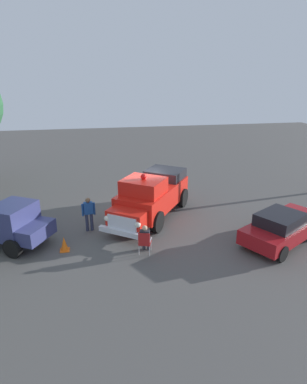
% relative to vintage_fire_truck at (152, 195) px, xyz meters
% --- Properties ---
extents(ground_plane, '(60.00, 60.00, 0.00)m').
position_rel_vintage_fire_truck_xyz_m(ground_plane, '(0.44, -0.75, -1.20)').
color(ground_plane, '#514F4C').
extents(vintage_fire_truck, '(5.22, 6.10, 2.59)m').
position_rel_vintage_fire_truck_xyz_m(vintage_fire_truck, '(0.00, 0.00, 0.00)').
color(vintage_fire_truck, black).
rests_on(vintage_fire_truck, ground).
extents(classic_hot_rod, '(4.70, 3.77, 1.46)m').
position_rel_vintage_fire_truck_xyz_m(classic_hot_rod, '(-5.21, 3.82, -0.45)').
color(classic_hot_rod, black).
rests_on(classic_hot_rod, ground).
extents(lawn_chair_near_truck, '(0.63, 0.63, 1.02)m').
position_rel_vintage_fire_truck_xyz_m(lawn_chair_near_truck, '(0.98, 3.73, -0.61)').
color(lawn_chair_near_truck, '#B7BABF').
rests_on(lawn_chair_near_truck, ground).
extents(spectator_seated, '(0.53, 0.62, 1.29)m').
position_rel_vintage_fire_truck_xyz_m(spectator_seated, '(0.94, 3.61, -0.50)').
color(spectator_seated, '#383842').
rests_on(spectator_seated, ground).
extents(spectator_standing, '(0.65, 0.32, 1.68)m').
position_rel_vintage_fire_truck_xyz_m(spectator_standing, '(3.23, 1.08, -0.23)').
color(spectator_standing, '#2D334C').
rests_on(spectator_standing, ground).
extents(traffic_cone, '(0.40, 0.40, 0.64)m').
position_rel_vintage_fire_truck_xyz_m(traffic_cone, '(4.29, 2.82, -0.89)').
color(traffic_cone, orange).
rests_on(traffic_cone, ground).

